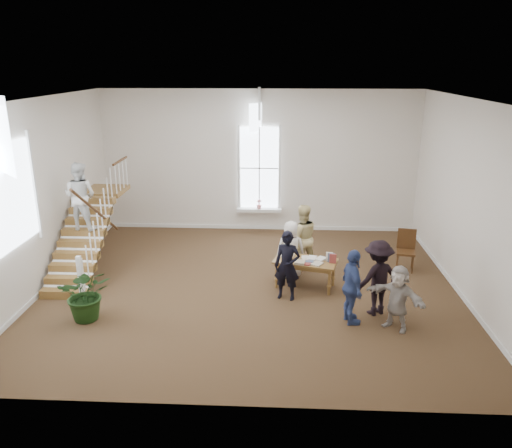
# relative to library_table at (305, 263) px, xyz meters

# --- Properties ---
(ground) EXTENTS (10.00, 10.00, 0.00)m
(ground) POSITION_rel_library_table_xyz_m (-1.31, -0.06, -0.62)
(ground) COLOR #413019
(ground) RESTS_ON ground
(room_shell) EXTENTS (10.49, 10.00, 10.00)m
(room_shell) POSITION_rel_library_table_xyz_m (-1.31, 4.33, -0.22)
(room_shell) COLOR silver
(room_shell) RESTS_ON ground
(staircase) EXTENTS (1.10, 4.10, 2.92)m
(staircase) POSITION_rel_library_table_xyz_m (-5.65, 0.69, 1.00)
(staircase) COLOR brown
(staircase) RESTS_ON ground
(library_table) EXTENTS (1.64, 1.12, 0.76)m
(library_table) POSITION_rel_library_table_xyz_m (0.00, 0.00, 0.00)
(library_table) COLOR brown
(library_table) RESTS_ON ground
(police_officer) EXTENTS (0.67, 0.52, 1.64)m
(police_officer) POSITION_rel_library_table_xyz_m (-0.45, -0.65, 0.20)
(police_officer) COLOR black
(police_officer) RESTS_ON ground
(elderly_woman) EXTENTS (0.74, 0.49, 1.48)m
(elderly_woman) POSITION_rel_library_table_xyz_m (-0.35, 0.60, 0.12)
(elderly_woman) COLOR silver
(elderly_woman) RESTS_ON ground
(person_yellow) EXTENTS (0.99, 0.85, 1.78)m
(person_yellow) POSITION_rel_library_table_xyz_m (-0.05, 1.10, 0.27)
(person_yellow) COLOR beige
(person_yellow) RESTS_ON ground
(woman_cluster_a) EXTENTS (0.58, 1.02, 1.64)m
(woman_cluster_a) POSITION_rel_library_table_xyz_m (0.89, -1.73, 0.20)
(woman_cluster_a) COLOR #34467E
(woman_cluster_a) RESTS_ON ground
(woman_cluster_b) EXTENTS (1.26, 1.06, 1.69)m
(woman_cluster_b) POSITION_rel_library_table_xyz_m (1.49, -1.28, 0.22)
(woman_cluster_b) COLOR black
(woman_cluster_b) RESTS_ON ground
(woman_cluster_c) EXTENTS (1.26, 1.14, 1.39)m
(woman_cluster_c) POSITION_rel_library_table_xyz_m (1.79, -1.93, 0.07)
(woman_cluster_c) COLOR #BBB0A8
(woman_cluster_c) RESTS_ON ground
(floor_plant) EXTENTS (1.29, 1.19, 1.19)m
(floor_plant) POSITION_rel_library_table_xyz_m (-4.71, -1.85, -0.03)
(floor_plant) COLOR black
(floor_plant) RESTS_ON ground
(side_chair) EXTENTS (0.56, 0.56, 1.10)m
(side_chair) POSITION_rel_library_table_xyz_m (2.71, 1.25, -0.00)
(side_chair) COLOR #3E2610
(side_chair) RESTS_ON ground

